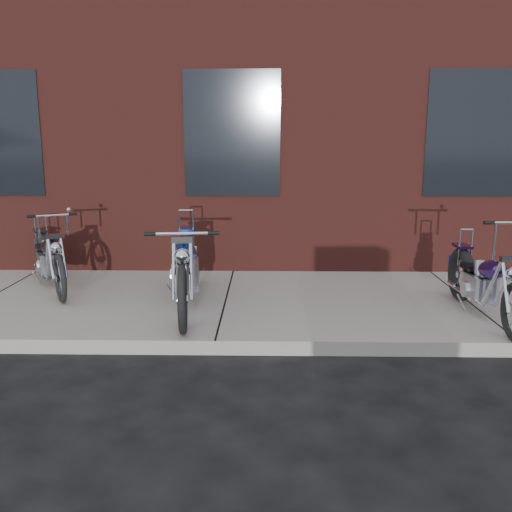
{
  "coord_description": "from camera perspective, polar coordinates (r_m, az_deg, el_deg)",
  "views": [
    {
      "loc": [
        0.5,
        -5.05,
        2.06
      ],
      "look_at": [
        0.39,
        0.8,
        0.84
      ],
      "focal_mm": 38.0,
      "sensor_mm": 36.0,
      "label": 1
    }
  ],
  "objects": [
    {
      "name": "chopper_purple",
      "position": [
        6.53,
        22.85,
        -2.78
      ],
      "size": [
        0.51,
        2.08,
        1.16
      ],
      "rotation": [
        0.0,
        0.0,
        -1.55
      ],
      "color": "black",
      "rests_on": "sidewalk"
    },
    {
      "name": "chopper_third",
      "position": [
        7.76,
        -20.9,
        -0.41
      ],
      "size": [
        1.14,
        1.86,
        1.06
      ],
      "rotation": [
        0.0,
        0.0,
        -1.05
      ],
      "color": "black",
      "rests_on": "sidewalk"
    },
    {
      "name": "ground",
      "position": [
        5.47,
        -4.31,
        -10.39
      ],
      "size": [
        120.0,
        120.0,
        0.0
      ],
      "primitive_type": "plane",
      "color": "black",
      "rests_on": "ground"
    },
    {
      "name": "building_brick",
      "position": [
        13.2,
        -1.17,
        20.21
      ],
      "size": [
        22.0,
        10.0,
        8.0
      ],
      "primitive_type": "cube",
      "color": "#5B221D",
      "rests_on": "ground"
    },
    {
      "name": "sidewalk",
      "position": [
        6.86,
        -3.16,
        -5.08
      ],
      "size": [
        22.0,
        3.0,
        0.15
      ],
      "primitive_type": "cube",
      "color": "#9C9992",
      "rests_on": "ground"
    },
    {
      "name": "chopper_blue",
      "position": [
        6.43,
        -7.44,
        -1.51
      ],
      "size": [
        0.6,
        2.47,
        1.07
      ],
      "rotation": [
        0.0,
        0.0,
        -1.46
      ],
      "color": "black",
      "rests_on": "sidewalk"
    }
  ]
}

